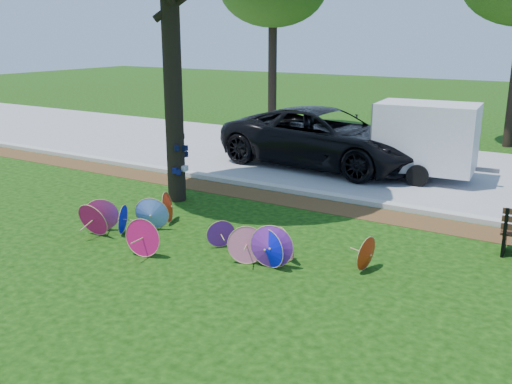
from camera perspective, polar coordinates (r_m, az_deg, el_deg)
ground at (r=10.65m, az=-7.99°, el=-6.79°), size 90.00×90.00×0.00m
mulch_strip at (r=14.20m, az=3.55°, el=-0.85°), size 90.00×1.00×0.01m
curb at (r=14.78m, az=4.83°, el=0.01°), size 90.00×0.30×0.12m
street at (r=18.49m, az=10.64°, el=2.83°), size 90.00×8.00×0.01m
parasol_pile at (r=11.08m, az=-6.24°, el=-3.84°), size 6.00×2.27×0.81m
black_van at (r=17.80m, az=6.83°, el=5.41°), size 6.65×3.48×1.79m
cargo_trailer at (r=16.65m, az=16.67°, el=5.32°), size 2.78×1.89×2.46m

